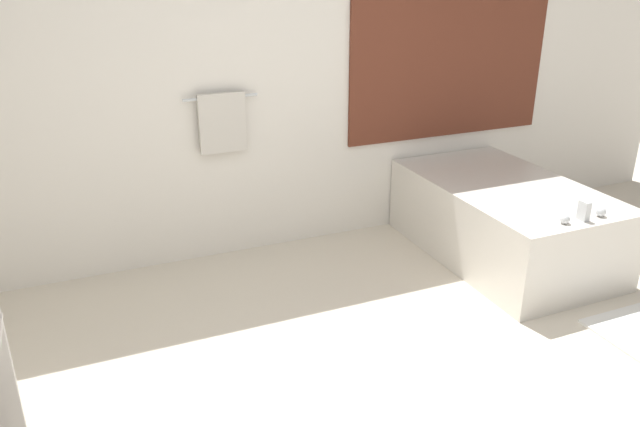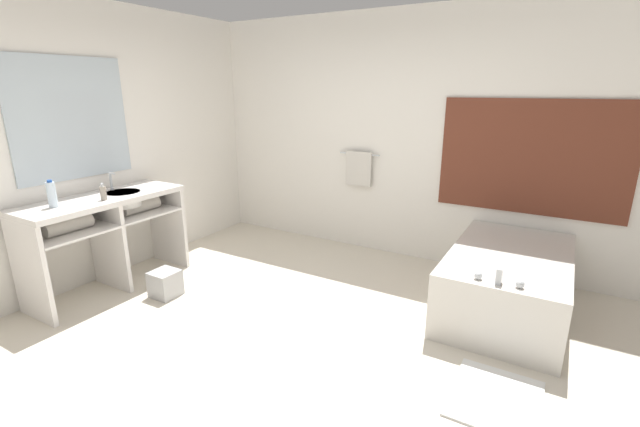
{
  "view_description": "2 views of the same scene",
  "coord_description": "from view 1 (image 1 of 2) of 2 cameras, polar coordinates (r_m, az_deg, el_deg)",
  "views": [
    {
      "loc": [
        -1.29,
        -1.85,
        2.02
      ],
      "look_at": [
        -0.18,
        0.77,
        0.83
      ],
      "focal_mm": 35.0,
      "sensor_mm": 36.0,
      "label": 1
    },
    {
      "loc": [
        1.8,
        -2.35,
        1.89
      ],
      "look_at": [
        -0.1,
        0.91,
        0.78
      ],
      "focal_mm": 24.0,
      "sensor_mm": 36.0,
      "label": 2
    }
  ],
  "objects": [
    {
      "name": "bathtub",
      "position": [
        4.61,
        16.42,
        -0.26
      ],
      "size": [
        0.94,
        1.59,
        0.67
      ],
      "color": "silver",
      "rests_on": "ground_plane"
    },
    {
      "name": "wall_back_with_blinds",
      "position": [
        4.34,
        -4.83,
        13.6
      ],
      "size": [
        7.4,
        0.13,
        2.7
      ],
      "color": "white",
      "rests_on": "ground_plane"
    }
  ]
}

